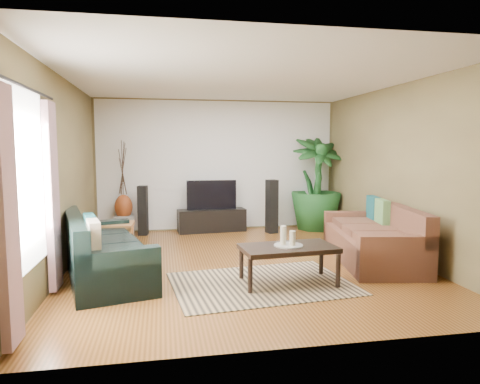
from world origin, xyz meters
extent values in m
plane|color=brown|center=(0.00, 0.00, 0.00)|extent=(5.50, 5.50, 0.00)
plane|color=white|center=(0.00, 0.00, 2.70)|extent=(5.50, 5.50, 0.00)
plane|color=brown|center=(0.00, 2.75, 1.35)|extent=(5.00, 0.00, 5.00)
plane|color=brown|center=(0.00, -2.75, 1.35)|extent=(5.00, 0.00, 5.00)
plane|color=brown|center=(-2.50, 0.00, 1.35)|extent=(0.00, 5.50, 5.50)
plane|color=brown|center=(2.50, 0.00, 1.35)|extent=(0.00, 5.50, 5.50)
plane|color=white|center=(0.00, 2.74, 1.35)|extent=(4.90, 0.00, 4.90)
plane|color=white|center=(-2.48, -1.60, 1.40)|extent=(0.00, 1.80, 1.80)
cube|color=gray|center=(-2.43, -2.35, 1.15)|extent=(0.08, 0.35, 2.20)
cube|color=gray|center=(-2.43, -0.85, 1.15)|extent=(0.08, 0.35, 2.20)
cylinder|color=black|center=(-2.43, -1.60, 2.30)|extent=(0.03, 1.90, 0.03)
cube|color=black|center=(-1.90, -0.36, 0.42)|extent=(1.44, 2.34, 0.85)
cube|color=brown|center=(1.97, -0.19, 0.42)|extent=(1.36, 2.36, 0.85)
cube|color=tan|center=(0.06, -1.01, 0.01)|extent=(2.37, 1.80, 0.01)
cube|color=black|center=(0.40, -1.04, 0.24)|extent=(1.24, 0.75, 0.48)
cylinder|color=gray|center=(0.40, -1.04, 0.49)|extent=(0.37, 0.37, 0.02)
cylinder|color=beige|center=(0.34, -1.01, 0.62)|extent=(0.08, 0.08, 0.24)
cylinder|color=beige|center=(0.44, -1.08, 0.59)|extent=(0.08, 0.08, 0.18)
cylinder|color=beige|center=(0.47, -0.98, 0.58)|extent=(0.08, 0.08, 0.15)
cube|color=black|center=(-0.17, 2.50, 0.23)|extent=(1.41, 0.54, 0.46)
cube|color=black|center=(-0.17, 2.50, 0.76)|extent=(1.01, 0.06, 0.60)
cube|color=black|center=(-1.54, 2.39, 0.49)|extent=(0.21, 0.22, 0.97)
cube|color=black|center=(1.01, 2.14, 0.54)|extent=(0.24, 0.25, 1.08)
imported|color=#184A1C|center=(2.02, 2.37, 0.97)|extent=(1.25, 1.25, 1.94)
cylinder|color=black|center=(2.02, 2.37, 0.14)|extent=(0.36, 0.36, 0.28)
cube|color=gray|center=(-1.92, 2.50, 0.19)|extent=(0.40, 0.40, 0.38)
ellipsoid|color=brown|center=(-1.92, 2.50, 0.55)|extent=(0.35, 0.35, 0.49)
cube|color=brown|center=(-1.88, 0.68, 0.27)|extent=(0.54, 0.54, 0.54)
camera|label=1|loc=(-1.16, -6.14, 1.73)|focal=32.00mm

